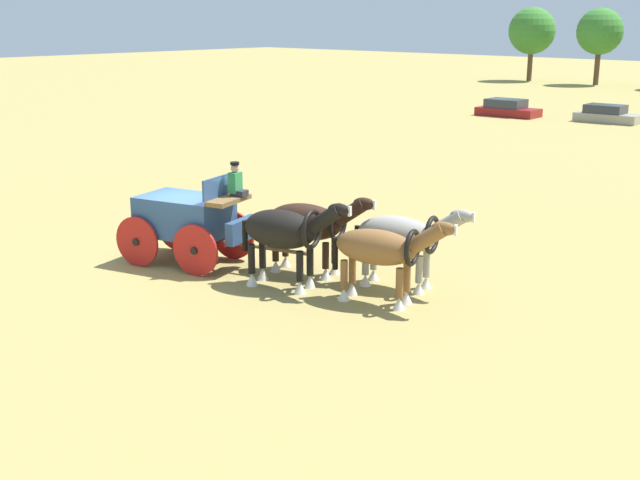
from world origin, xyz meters
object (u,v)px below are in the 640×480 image
at_px(draft_horse_rear_off, 285,232).
at_px(parked_vehicle_b, 607,115).
at_px(draft_horse_lead_off, 382,250).
at_px(draft_horse_lead_near, 402,237).
at_px(draft_horse_rear_near, 309,224).
at_px(show_wagon, 189,218).
at_px(parked_vehicle_a, 507,109).

xyz_separation_m(draft_horse_rear_off, parked_vehicle_b, (-8.20, 37.50, -0.96)).
xyz_separation_m(draft_horse_lead_off, parked_vehicle_b, (-10.73, 36.82, -0.83)).
relative_size(draft_horse_rear_off, draft_horse_lead_near, 0.98).
bearing_deg(parked_vehicle_b, draft_horse_rear_near, -77.76).
relative_size(draft_horse_lead_near, draft_horse_lead_off, 1.01).
bearing_deg(draft_horse_rear_off, show_wagon, -175.77).
xyz_separation_m(draft_horse_lead_near, parked_vehicle_b, (-10.38, 35.57, -0.85)).
distance_m(draft_horse_rear_off, draft_horse_lead_near, 2.92).
relative_size(parked_vehicle_a, parked_vehicle_b, 1.04).
bearing_deg(draft_horse_rear_near, show_wagon, -154.14).
distance_m(show_wagon, draft_horse_lead_off, 6.06).
xyz_separation_m(show_wagon, parked_vehicle_b, (-4.75, 37.76, -0.80)).
bearing_deg(draft_horse_rear_near, draft_horse_lead_near, 15.14).
xyz_separation_m(draft_horse_rear_off, parked_vehicle_a, (-14.62, 36.21, -0.95)).
bearing_deg(draft_horse_rear_near, parked_vehicle_b, 102.24).
height_order(draft_horse_lead_near, parked_vehicle_a, draft_horse_lead_near).
bearing_deg(draft_horse_lead_off, draft_horse_lead_near, 105.81).
distance_m(draft_horse_lead_off, parked_vehicle_a, 39.46).
relative_size(draft_horse_lead_off, parked_vehicle_a, 0.72).
relative_size(show_wagon, draft_horse_lead_off, 1.83).
distance_m(draft_horse_rear_near, parked_vehicle_a, 37.77).
bearing_deg(draft_horse_lead_off, draft_horse_rear_off, -164.86).
bearing_deg(draft_horse_rear_near, draft_horse_rear_off, -74.95).
bearing_deg(parked_vehicle_a, show_wagon, -72.97).
height_order(draft_horse_lead_off, parked_vehicle_a, draft_horse_lead_off).
bearing_deg(draft_horse_lead_near, draft_horse_rear_near, -164.86).
height_order(draft_horse_rear_off, draft_horse_lead_near, draft_horse_rear_off).
xyz_separation_m(show_wagon, parked_vehicle_a, (-11.17, 36.47, -0.79)).
bearing_deg(draft_horse_rear_off, parked_vehicle_a, 111.99).
distance_m(draft_horse_rear_off, parked_vehicle_a, 39.06).
xyz_separation_m(parked_vehicle_a, parked_vehicle_b, (6.42, 1.29, -0.01)).
bearing_deg(show_wagon, draft_horse_lead_off, 8.93).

